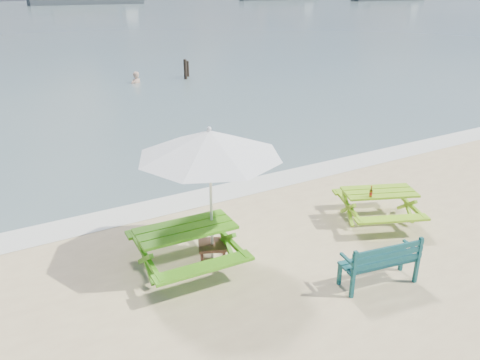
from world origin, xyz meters
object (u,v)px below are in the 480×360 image
picnic_table_left (187,249)px  park_bench (378,270)px  swimmer (137,89)px  picnic_table_right (378,207)px  beer_bottle (371,193)px  patio_umbrella (210,143)px  side_table (212,251)px

picnic_table_left → park_bench: size_ratio=1.41×
park_bench → swimmer: size_ratio=0.76×
picnic_table_right → beer_bottle: (-0.38, -0.13, 0.44)m
patio_umbrella → swimmer: bearing=76.4°
park_bench → patio_umbrella: size_ratio=0.43×
beer_bottle → swimmer: bearing=87.4°
park_bench → patio_umbrella: bearing=135.4°
patio_umbrella → swimmer: patio_umbrella is taller
side_table → beer_bottle: (3.28, -0.52, 0.61)m
patio_umbrella → beer_bottle: bearing=-9.0°
beer_bottle → swimmer: size_ratio=0.13×
picnic_table_left → swimmer: picnic_table_left is taller
picnic_table_left → patio_umbrella: (0.51, 0.03, 1.82)m
beer_bottle → swimmer: 17.33m
swimmer → side_table: bearing=-103.6°
side_table → swimmer: 17.25m
park_bench → swimmer: bearing=83.9°
swimmer → park_bench: bearing=-96.1°
patio_umbrella → park_bench: bearing=-44.6°
park_bench → side_table: (-2.05, 2.02, -0.08)m
beer_bottle → picnic_table_left: bearing=172.6°
park_bench → swimmer: park_bench is taller
patio_umbrella → swimmer: size_ratio=1.79×
swimmer → picnic_table_right: bearing=-91.4°
picnic_table_left → park_bench: (2.56, -1.99, -0.13)m
picnic_table_left → swimmer: size_ratio=1.07×
swimmer → patio_umbrella: bearing=-103.6°
side_table → swimmer: swimmer is taller
picnic_table_right → picnic_table_left: bearing=175.0°
picnic_table_right → swimmer: picnic_table_right is taller
side_table → beer_bottle: 3.37m
patio_umbrella → beer_bottle: patio_umbrella is taller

